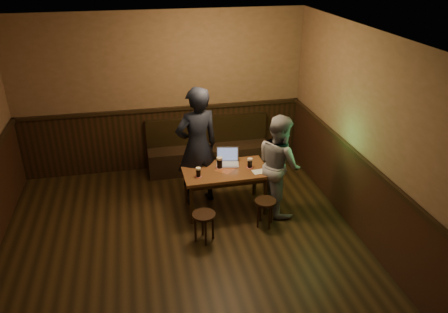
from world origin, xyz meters
TOP-DOWN VIEW (x-y plane):
  - room at (0.00, 0.22)m, footprint 5.04×6.04m
  - bench at (0.77, 2.75)m, footprint 2.20×0.50m
  - pub_table at (0.77, 1.34)m, footprint 1.28×0.75m
  - stool_left at (0.31, 0.60)m, footprint 0.32×0.32m
  - stool_right at (1.24, 0.78)m, footprint 0.39×0.39m
  - pint_left at (0.34, 1.21)m, footprint 0.09×0.09m
  - pint_mid at (0.70, 1.42)m, footprint 0.11×0.11m
  - pint_right at (1.15, 1.34)m, footprint 0.10×0.10m
  - laptop at (0.85, 1.54)m, footprint 0.39×0.33m
  - menu at (1.26, 1.17)m, footprint 0.24×0.17m
  - person_suit at (0.40, 1.66)m, footprint 0.79×0.63m
  - person_grey at (1.55, 1.17)m, footprint 0.73×0.86m

SIDE VIEW (x-z plane):
  - bench at x=0.77m, z-range -0.16..0.79m
  - stool_right at x=1.24m, z-range 0.13..0.54m
  - stool_left at x=0.31m, z-range 0.13..0.56m
  - pub_table at x=0.77m, z-range 0.25..0.93m
  - menu at x=1.26m, z-range 0.68..0.68m
  - laptop at x=0.85m, z-range 0.62..0.86m
  - pint_left at x=0.34m, z-range 0.68..0.83m
  - pint_right at x=1.15m, z-range 0.68..0.83m
  - pint_mid at x=0.70m, z-range 0.68..0.86m
  - person_grey at x=1.55m, z-range 0.00..1.55m
  - person_suit at x=0.40m, z-range 0.00..1.90m
  - room at x=0.00m, z-range -0.22..2.62m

